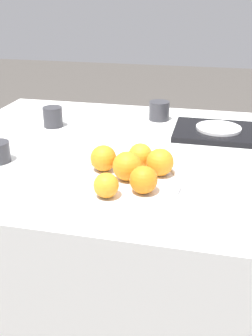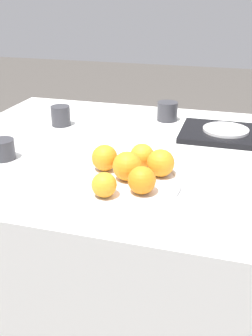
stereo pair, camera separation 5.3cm
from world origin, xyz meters
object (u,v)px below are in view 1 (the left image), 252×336
orange_5 (160,162)px  orange_1 (106,185)px  fruit_platter (126,181)px  orange_3 (105,158)px  orange_2 (143,180)px  side_plate (219,128)px  orange_4 (140,155)px  cup_2 (53,117)px  serving_tray (218,132)px  cup_1 (159,111)px  orange_0 (127,166)px

orange_5 → orange_1: bearing=-125.2°
fruit_platter → orange_3: bearing=147.7°
orange_1 → orange_2: orange_2 is taller
side_plate → orange_5: bearing=-110.2°
orange_4 → cup_2: size_ratio=0.91×
serving_tray → side_plate: side_plate is taller
serving_tray → cup_2: cup_2 is taller
orange_5 → side_plate: (0.16, 0.42, -0.03)m
orange_4 → orange_5: (0.06, -0.05, 0.00)m
orange_3 → serving_tray: orange_3 is taller
fruit_platter → orange_4: orange_4 is taller
orange_2 → cup_1: orange_2 is taller
orange_1 → serving_tray: bearing=65.4°
cup_1 → cup_2: (-0.39, -0.18, 0.00)m
serving_tray → side_plate: (0.00, 0.00, 0.02)m
fruit_platter → orange_1: orange_1 is taller
orange_1 → orange_3: bearing=107.2°
orange_0 → serving_tray: (0.24, 0.47, -0.04)m
orange_1 → fruit_platter: bearing=75.9°
orange_0 → orange_5: orange_0 is taller
orange_0 → orange_2: (0.06, -0.06, -0.00)m
orange_3 → cup_1: 0.57m
fruit_platter → orange_4: size_ratio=4.28×
serving_tray → orange_4: bearing=-120.2°
side_plate → cup_2: size_ratio=2.12×
serving_tray → orange_2: bearing=-108.6°
orange_1 → side_plate: 0.64m
serving_tray → cup_1: 0.27m
serving_tray → fruit_platter: bearing=-116.8°
orange_3 → cup_1: bearing=82.6°
orange_3 → fruit_platter: bearing=-32.3°
orange_5 → cup_1: (-0.08, 0.55, -0.02)m
orange_0 → orange_5: size_ratio=1.04×
orange_5 → side_plate: size_ratio=0.47×
serving_tray → cup_2: size_ratio=4.14×
orange_0 → orange_1: orange_0 is taller
fruit_platter → serving_tray: size_ratio=0.94×
cup_1 → orange_2: bearing=-84.9°
side_plate → cup_1: cup_1 is taller
cup_1 → orange_0: bearing=-89.8°
orange_2 → side_plate: bearing=71.4°
orange_2 → side_plate: 0.57m
orange_1 → orange_2: (0.09, 0.04, 0.00)m
orange_3 → orange_4: (0.09, 0.05, -0.00)m
orange_2 → orange_5: (0.03, 0.11, 0.00)m
orange_0 → serving_tray: 0.53m
fruit_platter → cup_1: (0.00, 0.61, 0.03)m
orange_3 → cup_2: bearing=129.7°
serving_tray → cup_1: (-0.24, 0.13, 0.03)m
orange_4 → cup_2: bearing=141.2°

